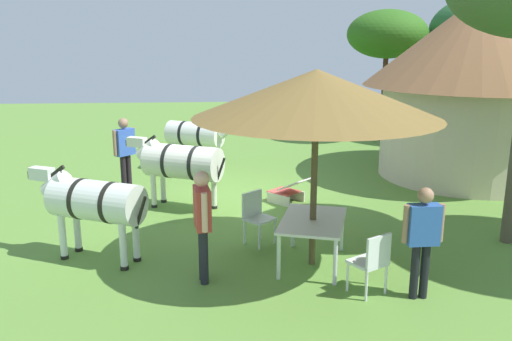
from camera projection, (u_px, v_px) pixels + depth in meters
The scene contains 15 objects.
ground_plane at pixel (234, 203), 11.44m from camera, with size 36.00×36.00×0.00m, color #5B8836.
thatched_hut at pixel (474, 78), 13.10m from camera, with size 5.41×5.41×4.46m.
shade_umbrella at pixel (316, 94), 7.75m from camera, with size 3.66×3.66×3.02m.
patio_dining_table at pixel (313, 224), 8.25m from camera, with size 1.64×1.32×0.74m.
patio_chair_near_lawn at pixel (372, 260), 7.28m from camera, with size 0.58×0.59×0.90m.
patio_chair_east_end at pixel (256, 214), 9.15m from camera, with size 0.60×0.61×0.90m.
guest_beside_umbrella at pixel (423, 233), 7.09m from camera, with size 0.21×0.57×1.57m.
guest_behind_table at pixel (202, 216), 7.56m from camera, with size 0.59×0.27×1.67m.
standing_watcher at pixel (125, 148), 12.11m from camera, with size 0.48×0.46×1.69m.
striped_lounge_chair at pixel (288, 191), 11.44m from camera, with size 0.95×0.95×0.59m.
zebra_nearest_camera at pixel (197, 135), 13.91m from camera, with size 1.27×1.95×1.51m.
zebra_by_umbrella at pixel (94, 201), 8.34m from camera, with size 1.21×2.01×1.51m.
zebra_toward_hut at pixel (180, 162), 10.92m from camera, with size 1.30×2.09×1.50m.
acacia_tree_left_background at pixel (387, 35), 17.42m from camera, with size 2.62×2.62×4.32m.
acacia_tree_right_background at pixel (491, 30), 17.32m from camera, with size 3.92×3.92×4.84m.
Camera 1 is at (10.93, -0.32, 3.49)m, focal length 37.48 mm.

